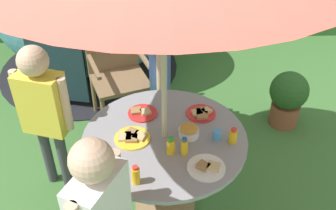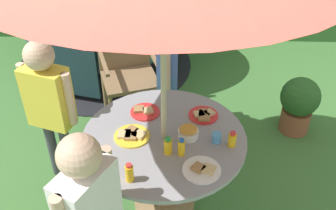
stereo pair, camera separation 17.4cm
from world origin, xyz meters
name	(u,v)px [view 2 (the right image)]	position (x,y,z in m)	size (l,w,h in m)	color
ground_plane	(165,204)	(0.00, 0.00, -0.01)	(10.00, 10.00, 0.02)	#3D6B33
garden_table	(164,153)	(0.00, 0.00, 0.54)	(1.12, 1.12, 0.70)	#93704C
wooden_chair	(127,66)	(-0.40, 1.18, 0.54)	(0.62, 0.60, 0.96)	brown
dome_tent	(98,1)	(-0.82, 2.11, 0.80)	(2.52, 2.52, 1.62)	teal
potted_plant	(299,103)	(1.20, 0.95, 0.31)	(0.36, 0.36, 0.56)	brown
child_in_blue_shirt	(167,61)	(-0.01, 0.88, 0.78)	(0.21, 0.42, 1.22)	brown
child_in_yellow_shirt	(48,97)	(-0.86, 0.28, 0.80)	(0.41, 0.27, 1.26)	#3F3F47
child_in_white_shirt	(88,205)	(-0.36, -0.69, 0.82)	(0.32, 0.39, 1.29)	navy
snack_bowl	(188,133)	(0.16, 0.00, 0.74)	(0.14, 0.14, 0.08)	white
plate_center_front	(132,135)	(-0.22, -0.01, 0.71)	(0.24, 0.24, 0.03)	yellow
plate_near_right	(203,115)	(0.28, 0.23, 0.71)	(0.21, 0.21, 0.03)	red
plate_far_left	(202,170)	(0.25, -0.31, 0.71)	(0.24, 0.24, 0.03)	white
plate_mid_left	(145,111)	(-0.15, 0.26, 0.71)	(0.21, 0.21, 0.03)	red
juice_bottle_near_left	(232,139)	(0.45, -0.08, 0.75)	(0.05, 0.05, 0.11)	yellow
juice_bottle_far_right	(129,173)	(-0.19, -0.41, 0.76)	(0.05, 0.05, 0.13)	yellow
juice_bottle_center_back	(168,146)	(0.03, -0.16, 0.76)	(0.05, 0.05, 0.13)	yellow
juice_bottle_mid_right	(181,147)	(0.12, -0.17, 0.76)	(0.05, 0.05, 0.13)	yellow
cup_near	(216,137)	(0.35, -0.04, 0.74)	(0.06, 0.06, 0.07)	#4C99D8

